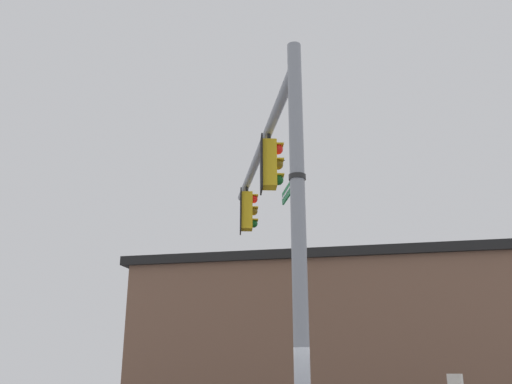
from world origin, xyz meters
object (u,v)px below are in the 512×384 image
at_px(bird_flying, 280,161).
at_px(traffic_light_mid_inner, 248,211).
at_px(street_name_sign, 293,184).
at_px(traffic_light_nearest_pole, 270,164).

bearing_deg(bird_flying, traffic_light_mid_inner, -25.28).
xyz_separation_m(street_name_sign, bird_flying, (-8.24, 0.59, 3.70)).
distance_m(traffic_light_mid_inner, bird_flying, 3.66).
xyz_separation_m(traffic_light_mid_inner, bird_flying, (-2.44, 1.15, 2.48)).
height_order(traffic_light_nearest_pole, street_name_sign, traffic_light_nearest_pole).
bearing_deg(traffic_light_mid_inner, street_name_sign, 5.56).
distance_m(traffic_light_mid_inner, street_name_sign, 5.96).
bearing_deg(traffic_light_mid_inner, bird_flying, 154.72).
xyz_separation_m(traffic_light_nearest_pole, bird_flying, (-6.03, 0.79, 2.48)).
xyz_separation_m(traffic_light_nearest_pole, traffic_light_mid_inner, (-3.59, -0.36, 0.00)).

